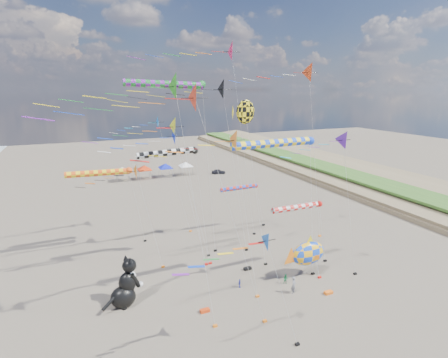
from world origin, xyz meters
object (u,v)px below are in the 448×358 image
fish_inflatable (308,253)px  parked_car (218,172)px  child_green (286,279)px  cat_inflatable (125,282)px  person_adult (294,285)px  child_blue (240,283)px

fish_inflatable → parked_car: fish_inflatable is taller
child_green → parked_car: (12.55, 49.85, 0.02)m
cat_inflatable → fish_inflatable: (19.42, -2.35, 0.29)m
person_adult → child_green: person_adult is taller
child_green → child_blue: size_ratio=1.18×
cat_inflatable → child_blue: 11.73m
cat_inflatable → child_blue: bearing=-32.3°
fish_inflatable → child_blue: 8.31m
fish_inflatable → child_green: fish_inflatable is taller
cat_inflatable → fish_inflatable: cat_inflatable is taller
person_adult → child_green: bearing=45.8°
fish_inflatable → person_adult: bearing=-144.8°
parked_car → person_adult: bearing=-176.0°
child_blue → parked_car: parked_car is taller
cat_inflatable → person_adult: (16.10, -4.70, -1.53)m
child_green → parked_car: 51.40m
cat_inflatable → person_adult: size_ratio=2.65×
fish_inflatable → parked_car: (9.46, 49.31, -2.16)m
fish_inflatable → person_adult: fish_inflatable is taller
parked_car → fish_inflatable: bearing=-172.9°
person_adult → cat_inflatable: bearing=126.6°
cat_inflatable → parked_car: size_ratio=1.43×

